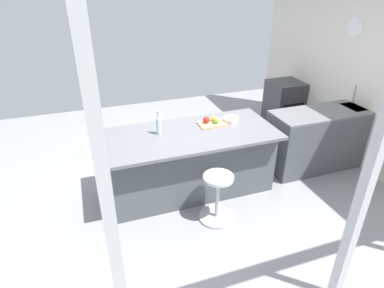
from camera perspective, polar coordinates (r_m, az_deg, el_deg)
name	(u,v)px	position (r m, az deg, el deg)	size (l,w,h in m)	color
ground_plane	(193,187)	(4.65, 0.22, -7.49)	(7.02, 7.02, 0.00)	gray
window_panel_rear	(338,277)	(2.26, 24.26, -20.48)	(5.40, 0.12, 2.93)	silver
interior_partition_left	(369,68)	(5.47, 28.66, 11.66)	(0.15, 5.19, 2.93)	silver
sink_cabinet	(338,135)	(5.51, 24.27, 1.42)	(2.25, 0.60, 1.19)	#4C5156
oven_range	(284,104)	(6.55, 15.85, 6.77)	(0.60, 0.61, 0.88)	#38383D
kitchen_island	(190,161)	(4.36, -0.42, -3.00)	(2.21, 1.02, 0.89)	#4C5156
stool_by_window	(217,199)	(3.96, 4.49, -9.56)	(0.44, 0.44, 0.62)	#B7B7BC
cutting_board	(212,124)	(4.35, 3.54, 3.55)	(0.36, 0.24, 0.02)	tan
apple_red	(206,120)	(4.33, 2.54, 4.26)	(0.09, 0.09, 0.09)	red
apple_green	(216,121)	(4.33, 4.22, 4.07)	(0.07, 0.07, 0.07)	#609E2D
apple_yellow	(214,118)	(4.40, 3.86, 4.49)	(0.07, 0.07, 0.07)	gold
water_bottle	(159,125)	(4.05, -5.87, 3.31)	(0.06, 0.06, 0.31)	silver
fruit_bowl	(231,120)	(4.43, 6.87, 4.28)	(0.20, 0.20, 0.07)	silver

